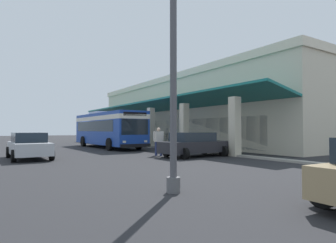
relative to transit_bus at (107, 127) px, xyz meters
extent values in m
plane|color=#262628|center=(-2.51, 7.77, -1.85)|extent=(120.00, 120.00, 0.00)
cube|color=#9E998E|center=(-0.81, 3.62, -1.79)|extent=(38.10, 0.50, 0.12)
cube|color=beige|center=(-0.81, 13.32, 1.47)|extent=(31.75, 13.74, 6.65)
cube|color=beige|center=(-0.81, 13.32, 5.10)|extent=(32.05, 14.04, 0.60)
cube|color=beige|center=(-14.05, 3.52, -0.02)|extent=(0.55, 0.55, 3.66)
cube|color=beige|center=(-8.75, 3.52, -0.02)|extent=(0.55, 0.55, 3.66)
cube|color=beige|center=(-3.46, 3.52, -0.02)|extent=(0.55, 0.55, 3.66)
cube|color=beige|center=(1.83, 3.52, -0.02)|extent=(0.55, 0.55, 3.66)
cube|color=beige|center=(7.12, 3.52, -0.02)|extent=(0.55, 0.55, 3.66)
cube|color=beige|center=(12.42, 3.52, -0.02)|extent=(0.55, 0.55, 3.66)
cube|color=#146B66|center=(-0.81, 4.84, 2.16)|extent=(31.75, 3.16, 0.82)
cube|color=#19232D|center=(-0.81, 6.48, -0.45)|extent=(26.67, 0.08, 2.40)
cube|color=#193D9E|center=(0.05, 0.00, -0.13)|extent=(11.04, 2.74, 2.75)
cube|color=silver|center=(0.05, 0.00, 0.80)|extent=(11.06, 2.76, 0.36)
cube|color=#19232D|center=(-0.25, 0.00, 0.10)|extent=(9.28, 2.74, 0.90)
cube|color=#19232D|center=(5.52, 0.10, 0.00)|extent=(0.10, 2.24, 1.20)
cube|color=black|center=(5.53, 0.10, 0.97)|extent=(0.09, 1.94, 0.28)
cube|color=black|center=(5.65, 0.10, -1.40)|extent=(0.24, 2.45, 0.24)
cube|color=silver|center=(5.56, 0.99, -1.10)|extent=(0.06, 0.24, 0.16)
cube|color=silver|center=(5.59, -0.80, -1.10)|extent=(0.06, 0.24, 0.16)
cube|color=silver|center=(-1.45, -0.03, 1.37)|extent=(2.43, 1.83, 0.24)
cylinder|color=black|center=(3.66, 1.34, -1.35)|extent=(1.00, 0.30, 1.00)
cylinder|color=black|center=(3.70, -1.21, -1.35)|extent=(1.00, 0.30, 1.00)
cylinder|color=black|center=(-3.05, 1.22, -1.35)|extent=(1.00, 0.30, 1.00)
cylinder|color=black|center=(-3.00, -1.33, -1.35)|extent=(1.00, 0.30, 1.00)
cylinder|color=black|center=(21.67, -3.41, -1.53)|extent=(0.64, 0.22, 0.64)
cube|color=#232328|center=(11.27, 1.34, -1.25)|extent=(1.96, 4.46, 0.66)
cube|color=#19232D|center=(11.28, 1.14, -0.65)|extent=(1.67, 2.52, 0.54)
cylinder|color=black|center=(10.32, 2.80, -1.53)|extent=(0.64, 0.22, 0.64)
cylinder|color=black|center=(12.12, 2.87, -1.53)|extent=(0.64, 0.22, 0.64)
cylinder|color=black|center=(10.43, -0.19, -1.53)|extent=(0.64, 0.22, 0.64)
cylinder|color=black|center=(12.23, -0.12, -1.53)|extent=(0.64, 0.22, 0.64)
cube|color=#B2B5BA|center=(7.29, -7.32, -1.25)|extent=(4.43, 1.88, 0.66)
cube|color=#19232D|center=(7.09, -7.32, -0.65)|extent=(2.49, 1.63, 0.54)
cylinder|color=black|center=(8.77, -6.39, -1.53)|extent=(0.64, 0.22, 0.64)
cylinder|color=black|center=(8.80, -8.19, -1.53)|extent=(0.64, 0.22, 0.64)
cylinder|color=black|center=(5.78, -6.45, -1.53)|extent=(0.64, 0.22, 0.64)
cylinder|color=black|center=(5.81, -8.25, -1.53)|extent=(0.64, 0.22, 0.64)
cylinder|color=navy|center=(9.60, -0.07, -1.42)|extent=(0.16, 0.16, 0.87)
cylinder|color=navy|center=(9.32, -0.27, -1.42)|extent=(0.16, 0.16, 0.87)
cube|color=silver|center=(9.46, -0.17, -0.65)|extent=(0.25, 0.52, 0.66)
sphere|color=beige|center=(9.46, -0.17, -0.20)|extent=(0.24, 0.24, 0.24)
cylinder|color=silver|center=(9.49, 0.14, -0.62)|extent=(0.09, 0.09, 0.59)
cylinder|color=silver|center=(9.43, -0.48, -0.62)|extent=(0.09, 0.09, 0.59)
cube|color=#4C4742|center=(-10.16, 4.72, -1.62)|extent=(0.95, 0.95, 0.46)
cylinder|color=#332319|center=(-10.16, 4.72, -1.38)|extent=(0.81, 0.81, 0.02)
cylinder|color=brown|center=(-10.16, 4.72, -0.25)|extent=(0.16, 0.16, 2.29)
ellipsoid|color=#286B33|center=(-9.63, 4.60, 1.14)|extent=(1.11, 0.45, 0.18)
ellipsoid|color=#286B33|center=(-9.95, 5.13, 0.95)|extent=(0.62, 0.94, 0.15)
ellipsoid|color=#286B33|center=(-10.67, 4.91, 1.04)|extent=(1.09, 0.59, 0.15)
ellipsoid|color=#286B33|center=(-10.55, 4.56, 1.08)|extent=(0.85, 0.51, 0.18)
ellipsoid|color=#286B33|center=(-10.08, 4.21, 1.07)|extent=(0.38, 1.05, 0.14)
cylinder|color=#59595B|center=(18.77, -5.24, -1.65)|extent=(0.36, 0.36, 0.40)
cylinder|color=#4C4C51|center=(18.77, -5.24, 2.11)|extent=(0.18, 0.18, 7.92)
camera|label=1|loc=(24.99, -9.38, -0.22)|focal=30.56mm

